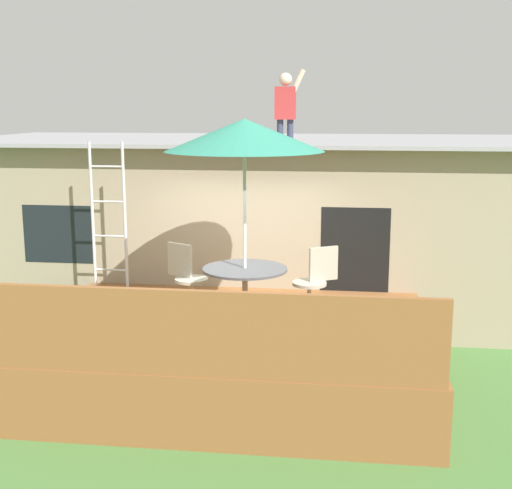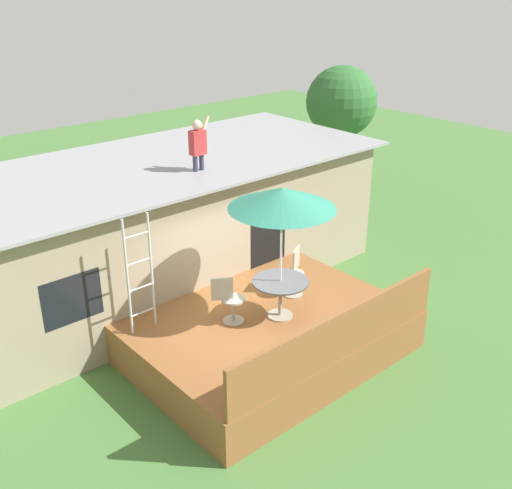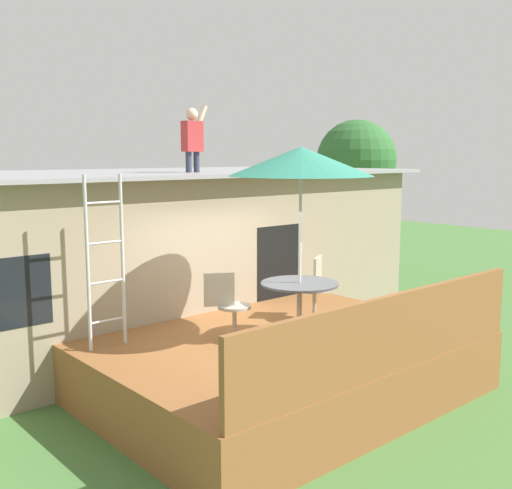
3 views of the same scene
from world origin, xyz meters
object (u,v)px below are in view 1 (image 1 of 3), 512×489
at_px(patio_table, 245,281).
at_px(patio_umbrella, 244,135).
at_px(person_figure, 286,102).
at_px(step_ladder, 109,219).
at_px(patio_chair_right, 314,283).
at_px(patio_chair_left, 187,279).

height_order(patio_table, patio_umbrella, patio_umbrella).
bearing_deg(patio_table, person_figure, 84.85).
relative_size(step_ladder, person_figure, 1.98).
height_order(patio_umbrella, patio_chair_right, patio_umbrella).
bearing_deg(step_ladder, patio_chair_right, -14.91).
distance_m(patio_table, patio_umbrella, 1.76).
xyz_separation_m(patio_table, patio_chair_right, (0.83, 0.48, -0.13)).
relative_size(patio_umbrella, step_ladder, 1.15).
bearing_deg(person_figure, step_ladder, -148.43).
bearing_deg(step_ladder, patio_chair_left, -31.48).
bearing_deg(step_ladder, patio_umbrella, -30.67).
bearing_deg(step_ladder, patio_table, -30.67).
height_order(step_ladder, patio_chair_left, step_ladder).
bearing_deg(patio_chair_left, step_ladder, 177.87).
xyz_separation_m(patio_table, person_figure, (0.25, 2.76, 2.17)).
relative_size(patio_umbrella, patio_chair_left, 2.76).
xyz_separation_m(person_figure, patio_chair_right, (0.58, -2.28, -2.30)).
relative_size(patio_table, patio_chair_left, 1.13).
distance_m(patio_table, step_ladder, 2.56).
height_order(patio_table, step_ladder, step_ladder).
relative_size(patio_umbrella, person_figure, 2.29).
bearing_deg(person_figure, patio_umbrella, -95.15).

